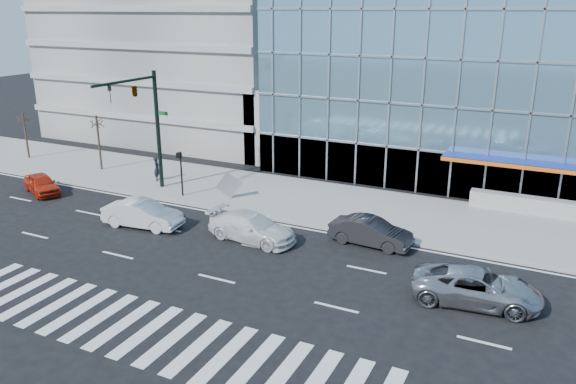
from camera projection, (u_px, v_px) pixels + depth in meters
name	position (u px, v px, depth m)	size (l,w,h in m)	color
ground	(258.00, 248.00, 29.66)	(160.00, 160.00, 0.00)	black
sidewalk	(318.00, 202.00, 36.47)	(120.00, 8.00, 0.15)	gray
theatre_building	(575.00, 69.00, 43.66)	(42.00, 26.00, 15.00)	#71A0BC
parking_garage	(208.00, 29.00, 57.06)	(24.00, 24.00, 20.00)	gray
ramp_block	(299.00, 122.00, 46.59)	(6.00, 8.00, 6.00)	gray
traffic_signal	(142.00, 104.00, 36.22)	(1.14, 5.74, 8.00)	black
ped_signal_post	(181.00, 167.00, 36.76)	(0.30, 0.33, 3.00)	black
street_tree_near	(97.00, 123.00, 42.39)	(1.10, 1.10, 4.23)	#332319
street_tree_far	(23.00, 119.00, 45.83)	(1.10, 1.10, 3.87)	#332319
silver_suv	(476.00, 287.00, 23.90)	(2.49, 5.40, 1.50)	#AEAEB3
white_suv	(252.00, 227.00, 30.42)	(2.07, 5.10, 1.48)	silver
white_sedan	(143.00, 214.00, 32.29)	(1.63, 4.68, 1.54)	silver
dark_sedan	(371.00, 232.00, 29.82)	(1.54, 4.43, 1.46)	black
red_sedan	(42.00, 184.00, 38.16)	(1.57, 3.90, 1.33)	#B8250E
pedestrian	(157.00, 169.00, 40.45)	(0.64, 0.42, 1.76)	black
tilted_panel	(229.00, 185.00, 36.55)	(1.30, 0.06, 1.30)	#9F9F9F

